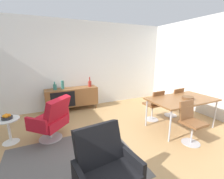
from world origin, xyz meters
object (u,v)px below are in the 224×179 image
object	(u,v)px
dining_chair_back_right	(174,101)
lounge_chair_red	(51,119)
side_table_round	(9,128)
vase_sculptural_dark	(63,85)
sideboard	(72,97)
wooden_bowl_on_table	(188,98)
dining_table	(182,100)
dining_chair_back_left	(154,104)
vase_ceramic_small	(55,87)
fruit_bowl	(7,117)
vase_cobalt	(90,83)
dining_chair_front_left	(191,121)
armchair_black_shell	(105,168)

from	to	relation	value
dining_chair_back_right	lounge_chair_red	xyz separation A→B (m)	(-3.26, 0.17, -0.00)
lounge_chair_red	side_table_round	bearing A→B (deg)	163.70
vase_sculptural_dark	sideboard	bearing A→B (deg)	-0.42
wooden_bowl_on_table	side_table_round	world-z (taller)	wooden_bowl_on_table
dining_table	dining_chair_back_left	world-z (taller)	dining_chair_back_left
wooden_bowl_on_table	dining_chair_back_right	bearing A→B (deg)	67.38
vase_ceramic_small	fruit_bowl	xyz separation A→B (m)	(-1.03, -1.33, -0.24)
vase_cobalt	dining_chair_back_left	bearing A→B (deg)	-54.11
dining_chair_front_left	armchair_black_shell	xyz separation A→B (m)	(-2.06, -0.47, -0.00)
dining_table	vase_ceramic_small	bearing A→B (deg)	139.55
vase_ceramic_small	side_table_round	size ratio (longest dim) A/B	0.47
vase_cobalt	fruit_bowl	size ratio (longest dim) A/B	1.57
vase_sculptural_dark	wooden_bowl_on_table	world-z (taller)	vase_sculptural_dark
wooden_bowl_on_table	lounge_chair_red	size ratio (longest dim) A/B	0.27
dining_chair_back_right	lounge_chair_red	bearing A→B (deg)	177.07
vase_cobalt	vase_sculptural_dark	distance (m)	0.86
sideboard	dining_chair_back_right	size ratio (longest dim) A/B	1.87
dining_table	lounge_chair_red	size ratio (longest dim) A/B	1.69
side_table_round	dining_chair_front_left	bearing A→B (deg)	-24.34
wooden_bowl_on_table	side_table_round	bearing A→B (deg)	164.48
vase_cobalt	vase_sculptural_dark	size ratio (longest dim) A/B	1.21
vase_sculptural_dark	dining_chair_back_right	xyz separation A→B (m)	(2.81, -1.73, -0.38)
dining_chair_back_left	sideboard	bearing A→B (deg)	137.00
vase_cobalt	fruit_bowl	world-z (taller)	vase_cobalt
dining_chair_back_left	lounge_chair_red	xyz separation A→B (m)	(-2.56, 0.17, -0.00)
wooden_bowl_on_table	dining_chair_back_left	bearing A→B (deg)	123.44
vase_ceramic_small	dining_chair_back_right	distance (m)	3.52
vase_sculptural_dark	fruit_bowl	distance (m)	1.85
vase_sculptural_dark	wooden_bowl_on_table	size ratio (longest dim) A/B	1.00
dining_chair_back_right	fruit_bowl	world-z (taller)	dining_chair_back_right
dining_chair_back_left	side_table_round	bearing A→B (deg)	173.17
vase_sculptural_dark	dining_chair_front_left	xyz separation A→B (m)	(2.11, -2.85, -0.38)
wooden_bowl_on_table	vase_cobalt	bearing A→B (deg)	125.23
dining_chair_back_left	fruit_bowl	distance (m)	3.39
vase_ceramic_small	side_table_round	distance (m)	1.75
vase_ceramic_small	wooden_bowl_on_table	world-z (taller)	vase_ceramic_small
fruit_bowl	dining_table	bearing A→B (deg)	-14.51
dining_chair_front_left	dining_chair_back_right	bearing A→B (deg)	57.73
wooden_bowl_on_table	armchair_black_shell	distance (m)	2.68
vase_sculptural_dark	dining_chair_back_right	distance (m)	3.33
dining_chair_back_right	wooden_bowl_on_table	bearing A→B (deg)	-112.62
dining_chair_back_right	side_table_round	world-z (taller)	dining_chair_back_right
vase_ceramic_small	dining_table	size ratio (longest dim) A/B	0.15
vase_sculptural_dark	side_table_round	world-z (taller)	vase_sculptural_dark
wooden_bowl_on_table	dining_chair_back_left	size ratio (longest dim) A/B	0.30
dining_chair_back_right	side_table_round	xyz separation A→B (m)	(-4.07, 0.40, -0.15)
armchair_black_shell	side_table_round	distance (m)	2.39
wooden_bowl_on_table	fruit_bowl	distance (m)	3.95
dining_table	dining_chair_front_left	bearing A→B (deg)	-122.15
vase_ceramic_small	dining_chair_back_right	size ratio (longest dim) A/B	0.28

